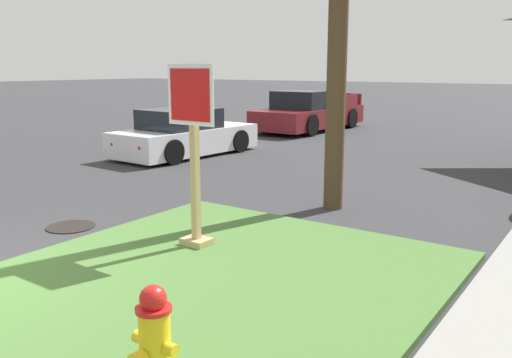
{
  "coord_description": "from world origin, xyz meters",
  "views": [
    {
      "loc": [
        5.84,
        -2.48,
        2.32
      ],
      "look_at": [
        2.13,
        2.88,
        0.96
      ],
      "focal_mm": 37.74,
      "sensor_mm": 36.0,
      "label": 1
    }
  ],
  "objects_px": {
    "manhole_cover": "(71,227)",
    "pickup_truck_maroon": "(308,114)",
    "parked_sedan_white": "(184,135)",
    "stop_sign": "(194,159)",
    "fire_hydrant": "(155,343)"
  },
  "relations": [
    {
      "from": "manhole_cover",
      "to": "pickup_truck_maroon",
      "type": "height_order",
      "value": "pickup_truck_maroon"
    },
    {
      "from": "manhole_cover",
      "to": "pickup_truck_maroon",
      "type": "xyz_separation_m",
      "value": [
        -3.22,
        12.9,
        0.61
      ]
    },
    {
      "from": "stop_sign",
      "to": "manhole_cover",
      "type": "relative_size",
      "value": 3.26
    },
    {
      "from": "manhole_cover",
      "to": "pickup_truck_maroon",
      "type": "bearing_deg",
      "value": 104.01
    },
    {
      "from": "stop_sign",
      "to": "parked_sedan_white",
      "type": "distance_m",
      "value": 7.79
    },
    {
      "from": "manhole_cover",
      "to": "pickup_truck_maroon",
      "type": "relative_size",
      "value": 0.13
    },
    {
      "from": "parked_sedan_white",
      "to": "pickup_truck_maroon",
      "type": "height_order",
      "value": "pickup_truck_maroon"
    },
    {
      "from": "parked_sedan_white",
      "to": "stop_sign",
      "type": "bearing_deg",
      "value": -46.89
    },
    {
      "from": "fire_hydrant",
      "to": "pickup_truck_maroon",
      "type": "bearing_deg",
      "value": 115.65
    },
    {
      "from": "stop_sign",
      "to": "parked_sedan_white",
      "type": "xyz_separation_m",
      "value": [
        -5.3,
        5.66,
        -0.66
      ]
    },
    {
      "from": "stop_sign",
      "to": "pickup_truck_maroon",
      "type": "bearing_deg",
      "value": 113.23
    },
    {
      "from": "manhole_cover",
      "to": "parked_sedan_white",
      "type": "bearing_deg",
      "value": 117.58
    },
    {
      "from": "manhole_cover",
      "to": "parked_sedan_white",
      "type": "relative_size",
      "value": 0.17
    },
    {
      "from": "fire_hydrant",
      "to": "parked_sedan_white",
      "type": "distance_m",
      "value": 10.96
    },
    {
      "from": "stop_sign",
      "to": "pickup_truck_maroon",
      "type": "xyz_separation_m",
      "value": [
        -5.42,
        12.62,
        -0.58
      ]
    }
  ]
}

